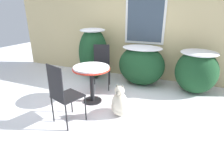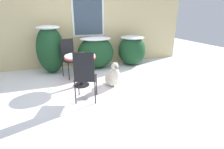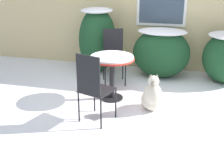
{
  "view_description": "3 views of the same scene",
  "coord_description": "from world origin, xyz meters",
  "px_view_note": "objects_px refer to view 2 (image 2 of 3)",
  "views": [
    {
      "loc": [
        1.4,
        -2.8,
        1.87
      ],
      "look_at": [
        0.0,
        0.6,
        0.55
      ],
      "focal_mm": 28.0,
      "sensor_mm": 36.0,
      "label": 1
    },
    {
      "loc": [
        -0.95,
        -4.03,
        1.79
      ],
      "look_at": [
        0.44,
        -0.02,
        0.3
      ],
      "focal_mm": 28.0,
      "sensor_mm": 36.0,
      "label": 2
    },
    {
      "loc": [
        0.83,
        -4.3,
        2.16
      ],
      "look_at": [
        -0.32,
        0.23,
        0.46
      ],
      "focal_mm": 45.0,
      "sensor_mm": 36.0,
      "label": 3
    }
  ],
  "objects_px": {
    "patio_table": "(80,61)",
    "patio_chair_near_table": "(70,57)",
    "dog": "(113,77)",
    "patio_chair_far_side": "(85,75)"
  },
  "relations": [
    {
      "from": "dog",
      "to": "patio_table",
      "type": "bearing_deg",
      "value": 150.5
    },
    {
      "from": "patio_chair_near_table",
      "to": "dog",
      "type": "height_order",
      "value": "patio_chair_near_table"
    },
    {
      "from": "patio_table",
      "to": "dog",
      "type": "relative_size",
      "value": 1.2
    },
    {
      "from": "dog",
      "to": "patio_chair_far_side",
      "type": "bearing_deg",
      "value": -151.52
    },
    {
      "from": "patio_chair_near_table",
      "to": "dog",
      "type": "xyz_separation_m",
      "value": [
        0.94,
        -1.14,
        -0.35
      ]
    },
    {
      "from": "patio_chair_near_table",
      "to": "patio_chair_far_side",
      "type": "relative_size",
      "value": 1.0
    },
    {
      "from": "patio_table",
      "to": "patio_chair_near_table",
      "type": "distance_m",
      "value": 0.86
    },
    {
      "from": "patio_table",
      "to": "dog",
      "type": "xyz_separation_m",
      "value": [
        0.76,
        -0.3,
        -0.41
      ]
    },
    {
      "from": "patio_table",
      "to": "patio_chair_near_table",
      "type": "bearing_deg",
      "value": 101.75
    },
    {
      "from": "patio_chair_far_side",
      "to": "dog",
      "type": "xyz_separation_m",
      "value": [
        0.81,
        0.6,
        -0.35
      ]
    }
  ]
}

